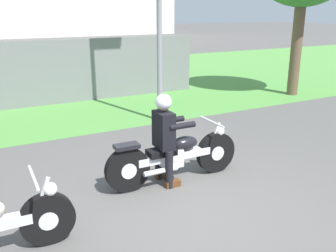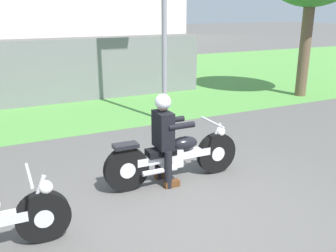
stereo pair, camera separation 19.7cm
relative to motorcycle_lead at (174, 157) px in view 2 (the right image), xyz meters
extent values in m
plane|color=#565451|center=(-0.22, -0.97, -0.41)|extent=(120.00, 120.00, 0.00)
cube|color=#549342|center=(-0.22, 8.87, -0.40)|extent=(60.00, 12.00, 0.01)
cylinder|color=black|center=(0.77, -0.02, -0.07)|extent=(0.68, 0.14, 0.68)
cylinder|color=silver|center=(0.77, -0.02, -0.07)|extent=(0.24, 0.15, 0.24)
cylinder|color=black|center=(-0.78, 0.02, -0.07)|extent=(0.68, 0.14, 0.68)
cylinder|color=silver|center=(-0.78, 0.02, -0.07)|extent=(0.24, 0.15, 0.24)
cube|color=silver|center=(-0.01, 0.00, 0.01)|extent=(1.24, 0.17, 0.12)
cube|color=silver|center=(-0.06, 0.00, -0.01)|extent=(0.33, 0.25, 0.28)
ellipsoid|color=black|center=(0.17, 0.00, 0.19)|extent=(0.45, 0.25, 0.22)
cube|color=black|center=(-0.23, 0.01, 0.11)|extent=(0.45, 0.25, 0.10)
cube|color=black|center=(-0.78, 0.02, 0.30)|extent=(0.36, 0.21, 0.06)
cylinder|color=silver|center=(0.72, -0.02, 0.18)|extent=(0.25, 0.06, 0.53)
cylinder|color=silver|center=(0.67, -0.01, 0.47)|extent=(0.05, 0.66, 0.04)
sphere|color=white|center=(0.83, -0.02, 0.29)|extent=(0.16, 0.16, 0.16)
cylinder|color=silver|center=(-0.31, -0.13, -0.13)|extent=(0.55, 0.09, 0.08)
cylinder|color=black|center=(-0.18, 0.19, -0.11)|extent=(0.12, 0.12, 0.59)
cube|color=#593319|center=(-0.12, 0.19, -0.36)|extent=(0.24, 0.11, 0.10)
cylinder|color=black|center=(-0.19, -0.17, -0.11)|extent=(0.12, 0.12, 0.59)
cube|color=#593319|center=(-0.13, -0.17, -0.36)|extent=(0.24, 0.11, 0.10)
cube|color=black|center=(-0.19, 0.01, 0.46)|extent=(0.23, 0.39, 0.56)
cylinder|color=black|center=(0.04, 0.17, 0.54)|extent=(0.42, 0.10, 0.09)
cylinder|color=black|center=(0.03, -0.17, 0.54)|extent=(0.42, 0.10, 0.09)
sphere|color=#D8A884|center=(-0.19, 0.01, 0.86)|extent=(0.20, 0.20, 0.20)
sphere|color=silver|center=(-0.19, 0.01, 0.89)|extent=(0.24, 0.24, 0.24)
cylinder|color=black|center=(-2.08, -0.75, -0.09)|extent=(0.63, 0.13, 0.62)
cylinder|color=silver|center=(-2.08, -0.75, -0.09)|extent=(0.22, 0.15, 0.22)
cylinder|color=silver|center=(-2.13, -0.75, 0.16)|extent=(0.25, 0.06, 0.53)
cylinder|color=silver|center=(-2.18, -0.74, 0.45)|extent=(0.05, 0.66, 0.04)
sphere|color=white|center=(-2.02, -0.75, 0.27)|extent=(0.16, 0.16, 0.16)
cylinder|color=brown|center=(6.39, 3.69, 0.99)|extent=(0.33, 0.33, 2.79)
cube|color=slate|center=(0.42, 5.97, 0.49)|extent=(7.00, 0.06, 1.80)
camera|label=1|loc=(-2.66, -4.69, 2.18)|focal=39.93mm
camera|label=2|loc=(-2.49, -4.78, 2.18)|focal=39.93mm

